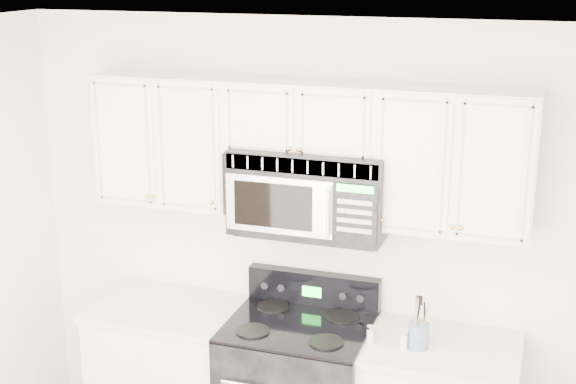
% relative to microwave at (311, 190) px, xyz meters
% --- Properties ---
extents(base_cabinet_left, '(0.86, 0.65, 0.92)m').
position_rel_microwave_xyz_m(base_cabinet_left, '(-0.86, -0.10, -1.26)').
color(base_cabinet_left, beige).
rests_on(base_cabinet_left, ground).
extents(upper_cabinets, '(2.44, 0.37, 0.75)m').
position_rel_microwave_xyz_m(upper_cabinets, '(-0.06, 0.05, 0.25)').
color(upper_cabinets, beige).
rests_on(upper_cabinets, ground).
extents(microwave, '(0.84, 0.47, 0.47)m').
position_rel_microwave_xyz_m(microwave, '(0.00, 0.00, 0.00)').
color(microwave, black).
rests_on(microwave, ground).
extents(utensil_crock, '(0.11, 0.11, 0.30)m').
position_rel_microwave_xyz_m(utensil_crock, '(0.65, -0.16, -0.69)').
color(utensil_crock, '#455280').
rests_on(utensil_crock, base_cabinet_right).
extents(shaker_salt, '(0.04, 0.04, 0.10)m').
position_rel_microwave_xyz_m(shaker_salt, '(0.39, -0.19, -0.71)').
color(shaker_salt, silver).
rests_on(shaker_salt, base_cabinet_right).
extents(shaker_pepper, '(0.04, 0.04, 0.10)m').
position_rel_microwave_xyz_m(shaker_pepper, '(0.58, -0.20, -0.71)').
color(shaker_pepper, silver).
rests_on(shaker_pepper, base_cabinet_right).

